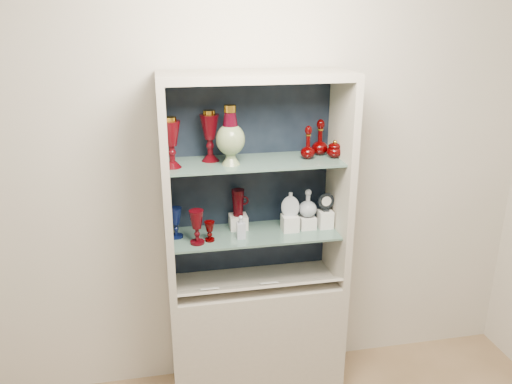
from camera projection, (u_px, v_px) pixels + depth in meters
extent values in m
cube|color=beige|center=(249.00, 163.00, 2.89)|extent=(3.50, 0.02, 2.80)
cube|color=#B7AE9C|center=(256.00, 336.00, 3.02)|extent=(1.00, 0.40, 0.75)
cube|color=black|center=(250.00, 177.00, 2.88)|extent=(0.98, 0.02, 1.15)
cube|color=#B7AE9C|center=(167.00, 193.00, 2.62)|extent=(0.04, 0.40, 1.15)
cube|color=#B7AE9C|center=(340.00, 182.00, 2.79)|extent=(0.04, 0.40, 1.15)
cube|color=#B7AE9C|center=(256.00, 76.00, 2.51)|extent=(1.00, 0.40, 0.04)
cube|color=slate|center=(255.00, 234.00, 2.82)|extent=(0.92, 0.34, 0.01)
cube|color=slate|center=(255.00, 162.00, 2.68)|extent=(0.92, 0.34, 0.01)
cube|color=#B7AE9C|center=(260.00, 286.00, 2.79)|extent=(0.92, 0.17, 0.09)
cube|color=white|center=(269.00, 283.00, 2.79)|extent=(0.10, 0.06, 0.03)
cube|color=white|center=(210.00, 289.00, 2.73)|extent=(0.10, 0.06, 0.03)
cube|color=silver|center=(238.00, 222.00, 2.86)|extent=(0.10, 0.10, 0.08)
cube|color=silver|center=(290.00, 223.00, 2.83)|extent=(0.09, 0.09, 0.09)
cube|color=silver|center=(307.00, 222.00, 2.87)|extent=(0.09, 0.09, 0.07)
cube|color=silver|center=(325.00, 219.00, 2.87)|extent=(0.08, 0.08, 0.10)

